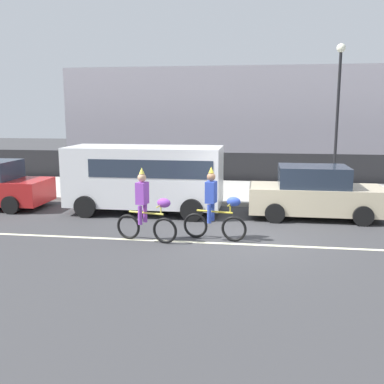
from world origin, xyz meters
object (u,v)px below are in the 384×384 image
at_px(parked_car_beige, 315,193).
at_px(pedestrian_onlooker, 117,168).
at_px(parade_cyclist_cobalt, 215,208).
at_px(street_lamp_post, 338,94).
at_px(parked_van_white, 147,174).
at_px(parade_cyclist_purple, 146,209).

bearing_deg(parked_car_beige, pedestrian_onlooker, 154.79).
relative_size(parade_cyclist_cobalt, parked_car_beige, 0.47).
bearing_deg(street_lamp_post, parked_van_white, -141.59).
height_order(parked_car_beige, pedestrian_onlooker, pedestrian_onlooker).
relative_size(parked_van_white, pedestrian_onlooker, 3.09).
xyz_separation_m(street_lamp_post, pedestrian_onlooker, (-8.99, -1.80, -2.97)).
xyz_separation_m(parked_van_white, street_lamp_post, (6.80, 5.39, 2.71)).
height_order(street_lamp_post, pedestrian_onlooker, street_lamp_post).
bearing_deg(parked_van_white, pedestrian_onlooker, 121.35).
xyz_separation_m(parked_van_white, pedestrian_onlooker, (-2.19, 3.59, -0.27)).
distance_m(parked_van_white, street_lamp_post, 9.09).
bearing_deg(pedestrian_onlooker, parade_cyclist_cobalt, -53.97).
bearing_deg(parked_van_white, parade_cyclist_cobalt, -48.82).
height_order(parked_van_white, street_lamp_post, street_lamp_post).
distance_m(parked_car_beige, pedestrian_onlooker, 8.36).
relative_size(street_lamp_post, pedestrian_onlooker, 3.62).
relative_size(parade_cyclist_purple, street_lamp_post, 0.33).
distance_m(parked_car_beige, street_lamp_post, 6.41).
distance_m(parade_cyclist_cobalt, parked_car_beige, 4.08).
bearing_deg(parked_van_white, parade_cyclist_purple, -76.41).
height_order(parked_car_beige, street_lamp_post, street_lamp_post).
xyz_separation_m(parked_car_beige, street_lamp_post, (1.43, 5.36, 3.21)).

